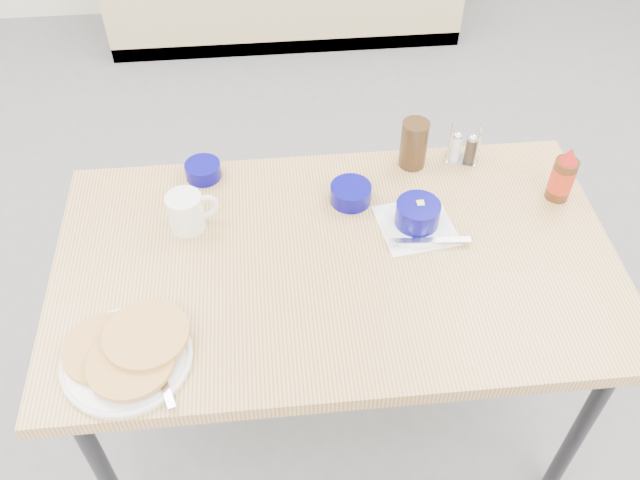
{
  "coord_description": "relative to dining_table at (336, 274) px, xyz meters",
  "views": [
    {
      "loc": [
        -0.15,
        -0.86,
        2.02
      ],
      "look_at": [
        -0.04,
        0.26,
        0.82
      ],
      "focal_mm": 38.0,
      "sensor_mm": 36.0,
      "label": 1
    }
  ],
  "objects": [
    {
      "name": "grits_setting",
      "position": [
        0.22,
        0.09,
        0.1
      ],
      "size": [
        0.23,
        0.21,
        0.08
      ],
      "rotation": [
        0.0,
        0.0,
        0.15
      ],
      "color": "white",
      "rests_on": "dining_table"
    },
    {
      "name": "coffee_mug",
      "position": [
        -0.37,
        0.15,
        0.11
      ],
      "size": [
        0.13,
        0.09,
        0.1
      ],
      "rotation": [
        0.0,
        0.0,
        0.28
      ],
      "color": "white",
      "rests_on": "dining_table"
    },
    {
      "name": "sugar_wrapper",
      "position": [
        -0.51,
        -0.15,
        0.06
      ],
      "size": [
        0.04,
        0.02,
        0.0
      ],
      "primitive_type": "cube",
      "rotation": [
        0.0,
        0.0,
        0.05
      ],
      "color": "#EF4F5F",
      "rests_on": "dining_table"
    },
    {
      "name": "butter_bowl",
      "position": [
        0.06,
        0.2,
        0.09
      ],
      "size": [
        0.11,
        0.11,
        0.05
      ],
      "rotation": [
        0.0,
        0.0,
        -0.24
      ],
      "color": "#060468",
      "rests_on": "dining_table"
    },
    {
      "name": "creamer_bowl",
      "position": [
        -0.33,
        0.34,
        0.08
      ],
      "size": [
        0.1,
        0.1,
        0.04
      ],
      "rotation": [
        0.0,
        0.0,
        -0.09
      ],
      "color": "#060468",
      "rests_on": "dining_table"
    },
    {
      "name": "pancake_plate",
      "position": [
        -0.49,
        -0.25,
        0.08
      ],
      "size": [
        0.28,
        0.28,
        0.05
      ],
      "rotation": [
        0.0,
        0.0,
        0.01
      ],
      "color": "white",
      "rests_on": "dining_table"
    },
    {
      "name": "amber_tumbler",
      "position": [
        0.25,
        0.34,
        0.13
      ],
      "size": [
        0.09,
        0.09,
        0.14
      ],
      "primitive_type": "cylinder",
      "rotation": [
        0.0,
        0.0,
        -0.29
      ],
      "color": "#322010",
      "rests_on": "dining_table"
    },
    {
      "name": "dining_table",
      "position": [
        0.0,
        0.0,
        0.0
      ],
      "size": [
        1.4,
        0.8,
        0.76
      ],
      "color": "tan",
      "rests_on": "ground"
    },
    {
      "name": "condiment_caddy",
      "position": [
        0.4,
        0.34,
        0.1
      ],
      "size": [
        0.1,
        0.08,
        0.11
      ],
      "rotation": [
        0.0,
        0.0,
        -0.33
      ],
      "color": "silver",
      "rests_on": "dining_table"
    },
    {
      "name": "syrup_bottle",
      "position": [
        0.62,
        0.16,
        0.13
      ],
      "size": [
        0.06,
        0.06,
        0.17
      ],
      "rotation": [
        0.0,
        0.0,
        -0.13
      ],
      "color": "#47230F",
      "rests_on": "dining_table"
    }
  ]
}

